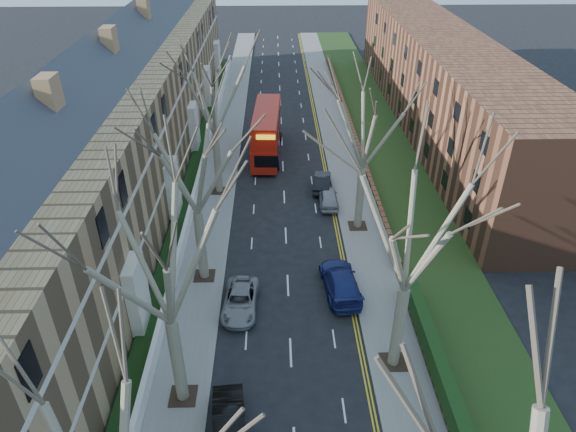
{
  "coord_description": "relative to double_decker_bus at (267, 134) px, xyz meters",
  "views": [
    {
      "loc": [
        -0.71,
        -11.85,
        22.24
      ],
      "look_at": [
        0.13,
        19.49,
        2.71
      ],
      "focal_mm": 32.0,
      "sensor_mm": 36.0,
      "label": 1
    }
  ],
  "objects": [
    {
      "name": "car_right_mid",
      "position": [
        5.27,
        -10.27,
        -1.54
      ],
      "size": [
        1.62,
        3.95,
        1.34
      ],
      "primitive_type": "imported",
      "rotation": [
        0.0,
        0.0,
        3.13
      ],
      "color": "#97989F",
      "rests_on": "ground"
    },
    {
      "name": "pavement_left",
      "position": [
        -4.43,
        3.14,
        -2.16
      ],
      "size": [
        3.0,
        102.0,
        0.12
      ],
      "primitive_type": "cube",
      "color": "slate",
      "rests_on": "ground"
    },
    {
      "name": "flats_right",
      "position": [
        19.03,
        7.14,
        2.77
      ],
      "size": [
        13.97,
        54.0,
        10.0
      ],
      "color": "brown",
      "rests_on": "ground"
    },
    {
      "name": "double_decker_bus",
      "position": [
        0.0,
        0.0,
        0.0
      ],
      "size": [
        3.13,
        10.87,
        4.51
      ],
      "rotation": [
        0.0,
        0.0,
        3.09
      ],
      "color": "#A9170C",
      "rests_on": "ground"
    },
    {
      "name": "tree_left_mid",
      "position": [
        -4.13,
        -29.86,
        7.34
      ],
      "size": [
        10.5,
        10.5,
        14.71
      ],
      "color": "#716A51",
      "rests_on": "ground"
    },
    {
      "name": "tree_left_dist",
      "position": [
        -4.13,
        -7.86,
        7.34
      ],
      "size": [
        10.5,
        10.5,
        14.71
      ],
      "color": "#716A51",
      "rests_on": "ground"
    },
    {
      "name": "front_wall_left",
      "position": [
        -6.08,
        -4.86,
        -1.6
      ],
      "size": [
        0.3,
        78.0,
        1.0
      ],
      "color": "white",
      "rests_on": "ground"
    },
    {
      "name": "car_right_near",
      "position": [
        5.01,
        -21.54,
        -1.44
      ],
      "size": [
        2.65,
        5.54,
        1.56
      ],
      "primitive_type": "imported",
      "rotation": [
        0.0,
        0.0,
        3.23
      ],
      "color": "navy",
      "rests_on": "ground"
    },
    {
      "name": "tree_left_far",
      "position": [
        -4.13,
        -19.86,
        7.03
      ],
      "size": [
        10.15,
        10.15,
        14.22
      ],
      "color": "#716A51",
      "rests_on": "ground"
    },
    {
      "name": "tree_right_far",
      "position": [
        7.27,
        -13.86,
        7.03
      ],
      "size": [
        10.15,
        10.15,
        14.22
      ],
      "color": "#716A51",
      "rests_on": "ground"
    },
    {
      "name": "grass_verge_right",
      "position": [
        12.07,
        3.14,
        -2.07
      ],
      "size": [
        6.0,
        102.0,
        0.06
      ],
      "color": "#223B15",
      "rests_on": "ground"
    },
    {
      "name": "car_left_far",
      "position": [
        -1.48,
        -23.07,
        -1.58
      ],
      "size": [
        2.34,
        4.7,
        1.28
      ],
      "primitive_type": "imported",
      "rotation": [
        0.0,
        0.0,
        -0.05
      ],
      "color": "gray",
      "rests_on": "ground"
    },
    {
      "name": "car_left_mid",
      "position": [
        -1.54,
        -32.08,
        -1.49
      ],
      "size": [
        2.0,
        4.55,
        1.45
      ],
      "primitive_type": "imported",
      "rotation": [
        0.0,
        0.0,
        0.11
      ],
      "color": "black",
      "rests_on": "ground"
    },
    {
      "name": "car_right_far",
      "position": [
        4.96,
        -7.44,
        -1.53
      ],
      "size": [
        1.98,
        4.29,
        1.36
      ],
      "primitive_type": "imported",
      "rotation": [
        0.0,
        0.0,
        3.01
      ],
      "color": "black",
      "rests_on": "ground"
    },
    {
      "name": "tree_right_mid",
      "position": [
        7.27,
        -27.86,
        7.34
      ],
      "size": [
        10.5,
        10.5,
        14.71
      ],
      "color": "#716A51",
      "rests_on": "ground"
    },
    {
      "name": "pavement_right",
      "position": [
        7.57,
        3.14,
        -2.16
      ],
      "size": [
        3.0,
        102.0,
        0.12
      ],
      "primitive_type": "cube",
      "color": "slate",
      "rests_on": "ground"
    },
    {
      "name": "terrace_left",
      "position": [
        -12.08,
        -4.86,
        3.32
      ],
      "size": [
        9.7,
        78.0,
        13.6
      ],
      "color": "#9C7A4F",
      "rests_on": "ground"
    }
  ]
}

